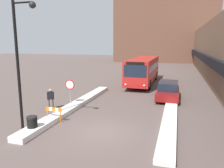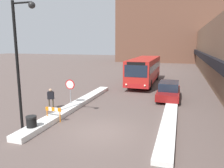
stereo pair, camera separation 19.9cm
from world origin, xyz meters
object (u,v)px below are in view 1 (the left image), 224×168
at_px(trash_bin, 32,125).
at_px(construction_barricade, 54,112).
at_px(parked_car_front, 168,90).
at_px(street_lamp, 21,53).
at_px(pedestrian, 51,97).
at_px(city_bus, 143,70).
at_px(stop_sign, 70,87).

bearing_deg(trash_bin, construction_barricade, 83.49).
xyz_separation_m(parked_car_front, street_lamp, (-7.56, -9.71, 3.61)).
distance_m(parked_car_front, pedestrian, 10.19).
height_order(pedestrian, trash_bin, pedestrian).
relative_size(city_bus, construction_barricade, 10.16).
distance_m(stop_sign, trash_bin, 5.22).
relative_size(street_lamp, trash_bin, 7.55).
xyz_separation_m(city_bus, trash_bin, (-3.55, -16.99, -1.25)).
relative_size(parked_car_front, street_lamp, 0.66).
bearing_deg(pedestrian, city_bus, 38.70).
xyz_separation_m(parked_car_front, construction_barricade, (-6.64, -8.21, -0.10)).
distance_m(trash_bin, construction_barricade, 1.90).
bearing_deg(street_lamp, city_bus, 75.61).
relative_size(street_lamp, pedestrian, 4.54).
relative_size(city_bus, stop_sign, 5.10).
height_order(stop_sign, construction_barricade, stop_sign).
height_order(street_lamp, construction_barricade, street_lamp).
relative_size(parked_car_front, stop_sign, 2.18).
bearing_deg(street_lamp, pedestrian, 101.28).
xyz_separation_m(pedestrian, trash_bin, (1.47, -4.21, -0.47)).
xyz_separation_m(pedestrian, construction_barricade, (1.69, -2.34, -0.28)).
relative_size(city_bus, street_lamp, 1.56).
height_order(stop_sign, pedestrian, stop_sign).
bearing_deg(stop_sign, street_lamp, -95.07).
distance_m(parked_car_front, stop_sign, 8.75).
bearing_deg(stop_sign, pedestrian, -143.22).
xyz_separation_m(street_lamp, construction_barricade, (0.92, 1.50, -3.71)).
relative_size(city_bus, trash_bin, 11.76).
bearing_deg(city_bus, trash_bin, -101.81).
distance_m(pedestrian, construction_barricade, 2.90).
xyz_separation_m(trash_bin, construction_barricade, (0.21, 1.87, 0.19)).
relative_size(stop_sign, construction_barricade, 1.99).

